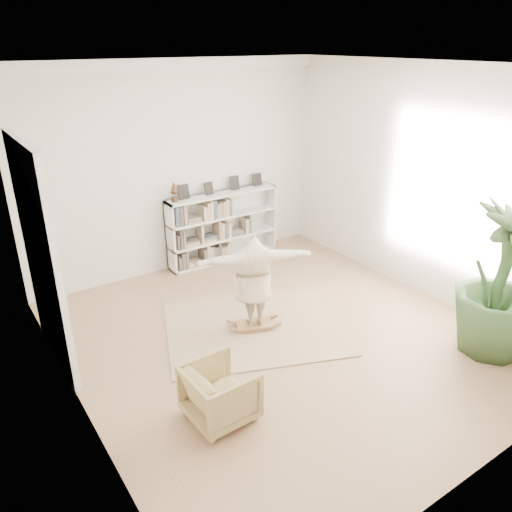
{
  "coord_description": "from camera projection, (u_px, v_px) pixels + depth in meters",
  "views": [
    {
      "loc": [
        -3.67,
        -4.78,
        3.88
      ],
      "look_at": [
        -0.15,
        0.4,
        1.14
      ],
      "focal_mm": 35.0,
      "sensor_mm": 36.0,
      "label": 1
    }
  ],
  "objects": [
    {
      "name": "floor",
      "position": [
        280.0,
        336.0,
        7.06
      ],
      "size": [
        6.0,
        6.0,
        0.0
      ],
      "primitive_type": "plane",
      "color": "#97744E",
      "rests_on": "ground"
    },
    {
      "name": "room_shell",
      "position": [
        173.0,
        64.0,
        7.89
      ],
      "size": [
        6.0,
        6.0,
        6.0
      ],
      "color": "silver",
      "rests_on": "floor"
    },
    {
      "name": "doors",
      "position": [
        42.0,
        259.0,
        6.1
      ],
      "size": [
        0.09,
        1.78,
        2.92
      ],
      "color": "white",
      "rests_on": "floor"
    },
    {
      "name": "bookshelf",
      "position": [
        223.0,
        227.0,
        9.33
      ],
      "size": [
        2.2,
        0.35,
        1.64
      ],
      "color": "silver",
      "rests_on": "floor"
    },
    {
      "name": "armchair",
      "position": [
        220.0,
        393.0,
        5.44
      ],
      "size": [
        0.74,
        0.72,
        0.65
      ],
      "primitive_type": "imported",
      "rotation": [
        0.0,
        0.0,
        1.6
      ],
      "color": "tan",
      "rests_on": "floor"
    },
    {
      "name": "rug",
      "position": [
        254.0,
        328.0,
        7.26
      ],
      "size": [
        3.06,
        2.78,
        0.02
      ],
      "primitive_type": "cube",
      "rotation": [
        0.0,
        0.0,
        -0.37
      ],
      "color": "tan",
      "rests_on": "floor"
    },
    {
      "name": "rocker_board",
      "position": [
        254.0,
        324.0,
        7.23
      ],
      "size": [
        0.59,
        0.48,
        0.11
      ],
      "rotation": [
        0.0,
        0.0,
        -0.37
      ],
      "color": "olive",
      "rests_on": "rug"
    },
    {
      "name": "person",
      "position": [
        254.0,
        279.0,
        6.94
      ],
      "size": [
        1.72,
        1.03,
        1.36
      ],
      "primitive_type": "imported",
      "rotation": [
        0.0,
        0.0,
        2.77
      ],
      "color": "beige",
      "rests_on": "rocker_board"
    },
    {
      "name": "houseplant",
      "position": [
        502.0,
        282.0,
        6.38
      ],
      "size": [
        1.46,
        1.46,
        2.03
      ],
      "primitive_type": "imported",
      "rotation": [
        0.0,
        0.0,
        0.35
      ],
      "color": "#314F27",
      "rests_on": "floor"
    }
  ]
}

